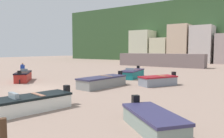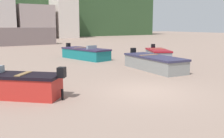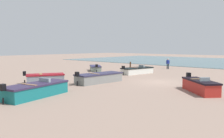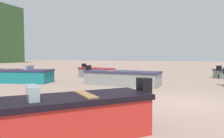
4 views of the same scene
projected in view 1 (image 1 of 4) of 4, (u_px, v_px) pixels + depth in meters
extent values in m
plane|color=gray|center=(35.00, 89.00, 18.73)|extent=(160.00, 160.00, 0.00)
cube|color=#32502D|center=(209.00, 34.00, 72.05)|extent=(90.00, 32.00, 16.93)
cube|color=slate|center=(160.00, 60.00, 44.09)|extent=(17.09, 2.40, 2.51)
cube|color=beige|center=(142.00, 46.00, 64.84)|extent=(5.84, 6.00, 8.70)
cube|color=beige|center=(161.00, 50.00, 61.55)|extent=(4.53, 5.68, 6.45)
cube|color=#CDB195|center=(180.00, 44.00, 58.42)|extent=(5.06, 5.48, 9.71)
cube|color=beige|center=(203.00, 45.00, 55.90)|extent=(5.06, 6.97, 9.11)
cube|color=gray|center=(158.00, 81.00, 20.46)|extent=(2.84, 3.61, 0.74)
cube|color=maroon|center=(158.00, 77.00, 20.43)|extent=(2.96, 3.73, 0.12)
cube|color=black|center=(174.00, 74.00, 21.24)|extent=(0.42, 0.40, 0.40)
cylinder|color=black|center=(174.00, 82.00, 21.30)|extent=(0.14, 0.14, 0.37)
cube|color=#946840|center=(162.00, 76.00, 20.61)|extent=(1.16, 0.78, 0.08)
cube|color=white|center=(29.00, 105.00, 11.85)|extent=(2.25, 4.56, 0.69)
cube|color=black|center=(28.00, 97.00, 11.81)|extent=(2.35, 4.67, 0.12)
cube|color=black|center=(67.00, 88.00, 13.45)|extent=(0.37, 0.33, 0.40)
cylinder|color=black|center=(67.00, 101.00, 13.52)|extent=(0.12, 0.12, 0.35)
cube|color=#8C9EA8|center=(14.00, 96.00, 11.26)|extent=(0.91, 0.36, 0.28)
cube|color=#9C674E|center=(38.00, 95.00, 12.19)|extent=(1.28, 0.47, 0.08)
cube|color=gray|center=(153.00, 123.00, 9.01)|extent=(3.42, 3.13, 0.64)
cube|color=#2F2C53|center=(153.00, 113.00, 8.98)|extent=(3.55, 3.25, 0.12)
cube|color=black|center=(136.00, 99.00, 10.71)|extent=(0.42, 0.42, 0.40)
cylinder|color=black|center=(135.00, 114.00, 10.77)|extent=(0.14, 0.14, 0.32)
cube|color=red|center=(23.00, 77.00, 23.36)|extent=(3.55, 3.41, 0.84)
cube|color=black|center=(23.00, 73.00, 23.32)|extent=(3.68, 3.54, 0.12)
cube|color=black|center=(19.00, 73.00, 21.31)|extent=(0.42, 0.43, 0.40)
cylinder|color=black|center=(20.00, 82.00, 21.39)|extent=(0.14, 0.14, 0.42)
cube|color=#8C9EA8|center=(24.00, 70.00, 23.94)|extent=(0.63, 0.66, 0.28)
cube|color=olive|center=(22.00, 72.00, 22.87)|extent=(0.86, 0.90, 0.08)
cube|color=gray|center=(102.00, 83.00, 19.62)|extent=(2.03, 4.82, 0.79)
cube|color=#302E4C|center=(102.00, 77.00, 19.58)|extent=(2.12, 4.93, 0.12)
cube|color=black|center=(120.00, 73.00, 21.49)|extent=(0.34, 0.31, 0.40)
cylinder|color=black|center=(120.00, 82.00, 21.56)|extent=(0.11, 0.11, 0.40)
cube|color=#9D7350|center=(107.00, 76.00, 20.02)|extent=(1.38, 0.36, 0.08)
cube|color=#177277|center=(132.00, 74.00, 26.27)|extent=(2.52, 4.86, 0.80)
cube|color=#302645|center=(132.00, 70.00, 26.23)|extent=(2.62, 4.98, 0.12)
cube|color=black|center=(138.00, 67.00, 28.51)|extent=(0.37, 0.34, 0.40)
cylinder|color=black|center=(138.00, 74.00, 28.58)|extent=(0.12, 0.12, 0.40)
cube|color=#8C9EA8|center=(130.00, 69.00, 25.47)|extent=(0.99, 0.39, 0.28)
cube|color=#926646|center=(134.00, 69.00, 26.76)|extent=(1.39, 0.51, 0.08)
cylinder|color=#482F1F|center=(3.00, 138.00, 6.77)|extent=(0.21, 0.21, 1.19)
cylinder|color=black|center=(22.00, 72.00, 28.46)|extent=(0.19, 0.19, 0.82)
cylinder|color=black|center=(24.00, 72.00, 28.56)|extent=(0.19, 0.19, 0.82)
cylinder|color=#1B399D|center=(23.00, 67.00, 28.45)|extent=(0.46, 0.46, 0.58)
cylinder|color=#1B399D|center=(21.00, 67.00, 28.35)|extent=(0.12, 0.12, 0.54)
cylinder|color=#1B399D|center=(24.00, 67.00, 28.56)|extent=(0.12, 0.12, 0.54)
sphere|color=tan|center=(22.00, 64.00, 28.42)|extent=(0.29, 0.29, 0.22)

